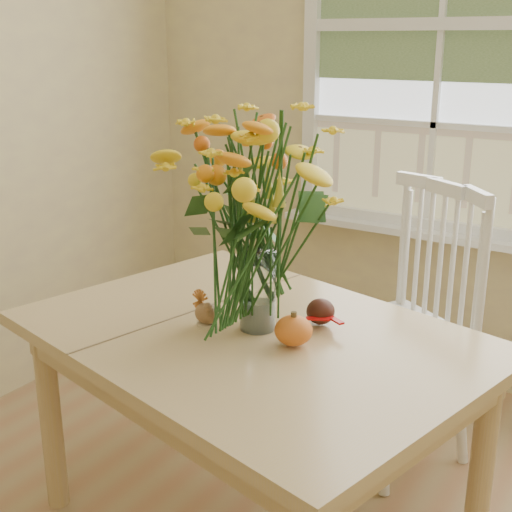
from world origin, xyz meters
The scene contains 6 objects.
dining_table centered at (-0.61, 0.90, 0.60)m, with size 1.47×1.20×0.69m.
windsor_chair centered at (-0.38, 1.62, 0.56)m, with size 0.62×0.62×1.00m.
flower_vase centered at (-0.61, 0.92, 1.04)m, with size 0.49×0.49×0.58m.
pumpkin centered at (-0.46, 0.87, 0.73)m, with size 0.10×0.10×0.08m, color #CF6318.
turkey_figurine centered at (-0.74, 0.86, 0.73)m, with size 0.08×0.06×0.10m.
dark_gourd centered at (-0.47, 1.04, 0.73)m, with size 0.13×0.08×0.08m.
Camera 1 is at (0.37, -0.62, 1.49)m, focal length 48.00 mm.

